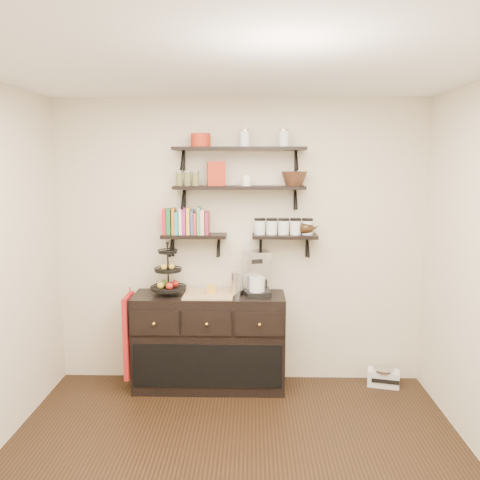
% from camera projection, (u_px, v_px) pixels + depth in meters
% --- Properties ---
extents(ceiling, '(3.50, 3.50, 0.02)m').
position_uv_depth(ceiling, '(232.00, 59.00, 2.91)').
color(ceiling, white).
rests_on(ceiling, back_wall).
extents(back_wall, '(3.50, 0.02, 2.70)m').
position_uv_depth(back_wall, '(240.00, 243.00, 4.85)').
color(back_wall, beige).
rests_on(back_wall, ground).
extents(shelf_top, '(1.20, 0.27, 0.23)m').
position_uv_depth(shelf_top, '(239.00, 149.00, 4.59)').
color(shelf_top, black).
rests_on(shelf_top, back_wall).
extents(shelf_mid, '(1.20, 0.27, 0.23)m').
position_uv_depth(shelf_mid, '(239.00, 188.00, 4.64)').
color(shelf_mid, black).
rests_on(shelf_mid, back_wall).
extents(shelf_low_left, '(0.60, 0.25, 0.23)m').
position_uv_depth(shelf_low_left, '(194.00, 236.00, 4.73)').
color(shelf_low_left, black).
rests_on(shelf_low_left, back_wall).
extents(shelf_low_right, '(0.60, 0.25, 0.23)m').
position_uv_depth(shelf_low_right, '(285.00, 237.00, 4.71)').
color(shelf_low_right, black).
rests_on(shelf_low_right, back_wall).
extents(cookbooks, '(0.43, 0.15, 0.26)m').
position_uv_depth(cookbooks, '(188.00, 222.00, 4.71)').
color(cookbooks, '#AE1C24').
rests_on(cookbooks, shelf_low_left).
extents(glass_canisters, '(0.54, 0.10, 0.13)m').
position_uv_depth(glass_canisters, '(284.00, 227.00, 4.70)').
color(glass_canisters, silver).
rests_on(glass_canisters, shelf_low_right).
extents(sideboard, '(1.40, 0.50, 0.92)m').
position_uv_depth(sideboard, '(209.00, 341.00, 4.76)').
color(sideboard, black).
rests_on(sideboard, floor).
extents(fruit_stand, '(0.32, 0.32, 0.47)m').
position_uv_depth(fruit_stand, '(169.00, 277.00, 4.68)').
color(fruit_stand, black).
rests_on(fruit_stand, sideboard).
extents(candle, '(0.08, 0.08, 0.08)m').
position_uv_depth(candle, '(212.00, 289.00, 4.68)').
color(candle, '#B98F2A').
rests_on(candle, sideboard).
extents(coffee_maker, '(0.27, 0.27, 0.41)m').
position_uv_depth(coffee_maker, '(257.00, 274.00, 4.68)').
color(coffee_maker, black).
rests_on(coffee_maker, sideboard).
extents(thermal_carafe, '(0.11, 0.11, 0.22)m').
position_uv_depth(thermal_carafe, '(237.00, 284.00, 4.65)').
color(thermal_carafe, silver).
rests_on(thermal_carafe, sideboard).
extents(apron, '(0.04, 0.32, 0.75)m').
position_uv_depth(apron, '(129.00, 335.00, 4.67)').
color(apron, maroon).
rests_on(apron, sideboard).
extents(radio, '(0.32, 0.23, 0.17)m').
position_uv_depth(radio, '(383.00, 377.00, 4.83)').
color(radio, silver).
rests_on(radio, floor).
extents(recipe_box, '(0.17, 0.09, 0.22)m').
position_uv_depth(recipe_box, '(216.00, 174.00, 4.62)').
color(recipe_box, '#A32612').
rests_on(recipe_box, shelf_mid).
extents(walnut_bowl, '(0.24, 0.24, 0.13)m').
position_uv_depth(walnut_bowl, '(294.00, 179.00, 4.61)').
color(walnut_bowl, black).
rests_on(walnut_bowl, shelf_mid).
extents(ramekins, '(0.09, 0.09, 0.10)m').
position_uv_depth(ramekins, '(247.00, 180.00, 4.62)').
color(ramekins, white).
rests_on(ramekins, shelf_mid).
extents(teapot, '(0.19, 0.15, 0.14)m').
position_uv_depth(teapot, '(306.00, 227.00, 4.69)').
color(teapot, black).
rests_on(teapot, shelf_low_right).
extents(red_pot, '(0.18, 0.18, 0.12)m').
position_uv_depth(red_pot, '(201.00, 140.00, 4.58)').
color(red_pot, '#A32612').
rests_on(red_pot, shelf_top).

